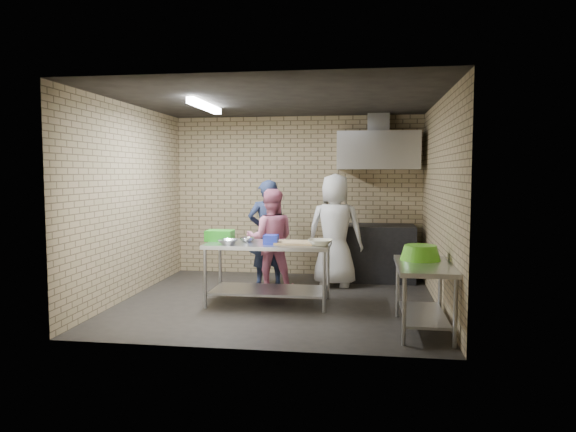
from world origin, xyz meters
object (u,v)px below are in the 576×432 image
Objects in this scene: green_crate at (220,236)px; green_basin at (420,253)px; prep_table at (269,273)px; man_navy at (267,233)px; stove at (377,253)px; woman_white at (335,230)px; bottle_green at (406,156)px; blue_tub at (271,239)px; woman_pink at (271,239)px; side_counter at (424,297)px; bottle_red at (381,155)px.

green_crate reaches higher than green_basin.
prep_table is 1.00× the size of man_navy.
stove is at bearing -175.87° from man_navy.
prep_table is 2.07m from green_basin.
bottle_green is at bearing -139.94° from woman_white.
woman_pink reaches higher than blue_tub.
prep_table is 0.94× the size of woman_white.
man_navy is 0.95× the size of woman_white.
green_basin reaches higher than side_counter.
woman_pink is at bearing 141.84° from green_basin.
blue_tub reaches higher than green_basin.
green_crate is 2.72m from green_basin.
prep_table is 1.36× the size of stove.
woman_pink is at bearing 52.58° from green_crate.
blue_tub is 1.01× the size of bottle_red.
woman_pink is (-2.02, 1.59, -0.08)m from green_basin.
stove is (1.46, 1.78, 0.04)m from prep_table.
prep_table is at bearing 84.63° from man_navy.
woman_white reaches higher than man_navy.
prep_table is 0.48m from blue_tub.
woman_pink is 0.87× the size of woman_white.
green_crate is 2.42× the size of bottle_green.
blue_tub is at bearing 85.96° from man_navy.
stove is 0.80× the size of woman_pink.
man_navy reaches higher than stove.
bottle_green is (2.61, 1.90, 1.13)m from green_crate.
side_counter is 1.00× the size of stove.
green_basin reaches higher than stove.
woman_white is (-0.65, -0.55, 0.42)m from stove.
prep_table is 9.00× the size of blue_tub.
man_navy is (-1.74, -0.88, -1.21)m from bottle_red.
woman_white is at bearing 116.58° from side_counter.
green_basin is 2.98m from bottle_green.
man_navy is at bearing -159.26° from stove.
bottle_green is (0.02, 2.74, 1.18)m from green_basin.
side_counter is 8.00× the size of bottle_green.
woman_white is (1.04, 0.09, 0.05)m from man_navy.
bottle_green reaches higher than blue_tub.
bottle_red is at bearing -127.14° from woman_white.
side_counter is at bearing -80.71° from stove.
blue_tub is 0.12× the size of woman_pink.
man_navy is 1.04m from woman_white.
bottle_green reaches higher than side_counter.
bottle_green is at bearing 48.72° from blue_tub.
side_counter is at bearing -25.01° from blue_tub.
bottle_red is (-0.38, 2.74, 1.19)m from green_basin.
man_navy is at bearing -79.01° from woman_pink.
woman_white is (-1.10, -0.79, -1.15)m from bottle_green.
prep_table is 10.88× the size of bottle_green.
side_counter is 2.61× the size of green_basin.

